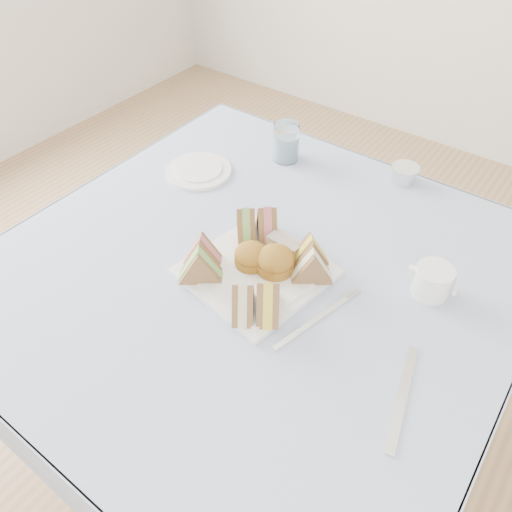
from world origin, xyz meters
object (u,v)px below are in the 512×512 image
Objects in this scene: serving_plate at (256,272)px; creamer_jug at (432,281)px; table at (255,369)px; water_glass at (286,142)px.

creamer_jug reaches higher than serving_plate.
water_glass reaches higher than table.
water_glass is 0.54m from creamer_jug.
table is 0.59m from water_glass.
table is at bearing -64.77° from water_glass.
water_glass is at bearing 125.15° from serving_plate.
table is 9.09× the size of water_glass.
creamer_jug is (0.30, 0.16, 0.03)m from serving_plate.
creamer_jug is (0.49, -0.23, -0.02)m from water_glass.
serving_plate is 2.55× the size of water_glass.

